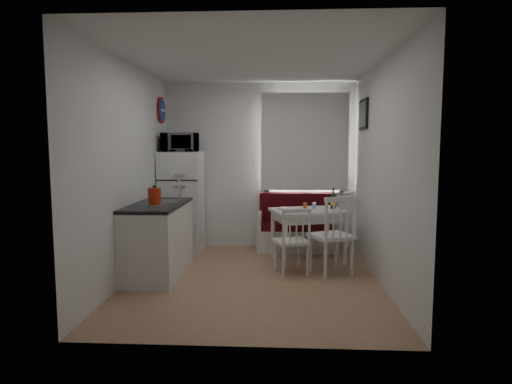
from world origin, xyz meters
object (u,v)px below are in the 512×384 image
dining_table (308,215)px  wine_bottle (333,198)px  chair_left (292,234)px  fridge (182,202)px  chair_right (333,227)px  microwave (180,142)px  kitchen_counter (158,239)px  bench (297,232)px  kettle (155,196)px

dining_table → wine_bottle: bearing=-1.5°
chair_left → fridge: bearing=125.6°
chair_right → fridge: fridge is taller
chair_left → microwave: bearing=126.7°
kitchen_counter → fridge: bearing=89.1°
bench → chair_right: bearing=-73.7°
kitchen_counter → dining_table: bearing=20.8°
chair_left → chair_right: size_ratio=0.80×
kitchen_counter → chair_left: bearing=2.4°
fridge → microwave: bearing=-90.0°
chair_right → wine_bottle: (0.10, 0.77, 0.26)m
fridge → wine_bottle: 2.29m
kitchen_counter → microwave: (0.02, 1.19, 1.21)m
kitchen_counter → fridge: (0.02, 1.24, 0.31)m
bench → kettle: kettle is taller
fridge → wine_bottle: (2.25, -0.42, 0.12)m
kettle → wine_bottle: kettle is taller
dining_table → chair_right: (0.25, -0.67, -0.03)m
bench → dining_table: bench is taller
fridge → kettle: fridge is taller
kitchen_counter → kettle: 0.64m
chair_left → kettle: bearing=173.4°
wine_bottle → dining_table: bearing=-164.1°
dining_table → fridge: size_ratio=0.75×
kitchen_counter → chair_right: 2.17m
microwave → chair_right: bearing=-28.0°
kitchen_counter → kettle: size_ratio=5.42×
fridge → microwave: size_ratio=2.97×
bench → chair_right: (0.38, -1.30, 0.33)m
bench → dining_table: size_ratio=1.08×
chair_left → fridge: size_ratio=0.33×
fridge → dining_table: bearing=-15.3°
dining_table → fridge: (-1.90, 0.52, 0.11)m
chair_left → wine_bottle: (0.60, 0.76, 0.36)m
bench → dining_table: bearing=-78.3°
chair_left → bench: bearing=65.7°
fridge → microwave: (0.00, -0.05, 0.90)m
kitchen_counter → chair_left: size_ratio=2.66×
chair_left → wine_bottle: bearing=32.6°
kettle → kitchen_counter: bearing=99.9°
dining_table → chair_right: 0.72m
microwave → kettle: (0.03, -1.48, -0.64)m
kitchen_counter → chair_left: 1.67m
dining_table → microwave: microwave is taller
chair_left → microwave: size_ratio=0.97×
chair_right → wine_bottle: wine_bottle is taller
fridge → kettle: 1.55m
kitchen_counter → dining_table: 2.06m
bench → wine_bottle: wine_bottle is taller
kettle → wine_bottle: bearing=26.6°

